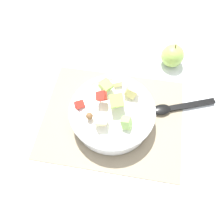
% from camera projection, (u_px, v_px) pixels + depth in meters
% --- Properties ---
extents(ground_plane, '(2.40, 2.40, 0.00)m').
position_uv_depth(ground_plane, '(113.00, 118.00, 0.70)').
color(ground_plane, silver).
extents(placemat, '(0.42, 0.33, 0.01)m').
position_uv_depth(placemat, '(113.00, 118.00, 0.70)').
color(placemat, gray).
rests_on(placemat, ground_plane).
extents(salad_bowl, '(0.24, 0.24, 0.12)m').
position_uv_depth(salad_bowl, '(112.00, 113.00, 0.66)').
color(salad_bowl, white).
rests_on(salad_bowl, placemat).
extents(serving_spoon, '(0.20, 0.10, 0.01)m').
position_uv_depth(serving_spoon, '(174.00, 108.00, 0.70)').
color(serving_spoon, black).
rests_on(serving_spoon, placemat).
extents(whole_apple, '(0.08, 0.08, 0.09)m').
position_uv_depth(whole_apple, '(172.00, 56.00, 0.77)').
color(whole_apple, '#9EC656').
rests_on(whole_apple, ground_plane).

